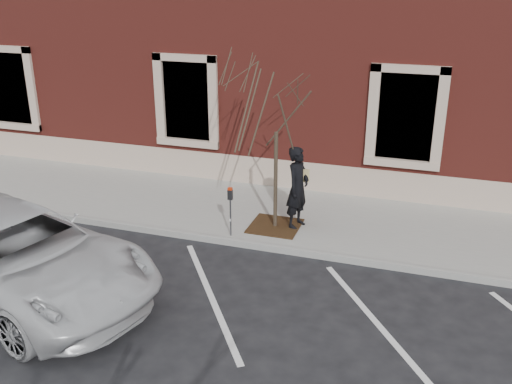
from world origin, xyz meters
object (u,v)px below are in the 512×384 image
(white_truck, at_px, (17,255))
(parking_meter, at_px, (230,203))
(sapling, at_px, (277,104))
(man, at_px, (298,188))

(white_truck, bearing_deg, parking_meter, -26.02)
(sapling, bearing_deg, man, 21.15)
(parking_meter, bearing_deg, white_truck, -112.71)
(man, relative_size, parking_meter, 1.67)
(parking_meter, xyz_separation_m, white_truck, (-3.02, -3.37, -0.14))
(man, distance_m, white_truck, 6.14)
(sapling, distance_m, white_truck, 6.10)
(white_truck, bearing_deg, sapling, -26.98)
(man, distance_m, sapling, 2.03)
(man, height_order, parking_meter, man)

